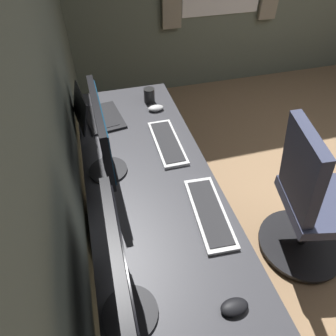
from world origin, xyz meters
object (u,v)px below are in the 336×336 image
Objects in this scene: monitor_secondary at (102,135)px; keyboard_spare at (167,142)px; monitor_primary at (123,279)px; office_chair at (309,205)px; mouse_main at (156,108)px; drawer_pedestal at (153,241)px; laptop_leftmost at (94,114)px; coffee_mug at (149,95)px; keyboard_main at (209,212)px; mouse_spare at (234,307)px.

keyboard_spare is at bearing -69.04° from monitor_secondary.
office_chair is at bearing -68.87° from monitor_primary.
monitor_secondary is 0.66m from mouse_main.
mouse_main is (0.36, -0.02, 0.01)m from keyboard_spare.
drawer_pedestal is 1.94× the size of laptop_leftmost.
monitor_primary reaches higher than coffee_mug.
mouse_spare is at bearing 170.75° from keyboard_main.
monitor_primary is 1.32× the size of laptop_leftmost.
office_chair reaches higher than keyboard_main.
laptop_leftmost is 0.85× the size of keyboard_spare.
monitor_primary is 1.43m from coffee_mug.
coffee_mug is (0.12, 0.02, 0.03)m from mouse_main.
keyboard_spare is 0.36m from mouse_main.
monitor_primary is 0.75m from monitor_secondary.
mouse_main is 0.92× the size of coffee_mug.
monitor_primary is 0.44m from mouse_spare.
keyboard_main is (0.34, -0.43, -0.25)m from monitor_primary.
keyboard_spare is 0.43× the size of office_chair.
laptop_leftmost reaches higher than keyboard_main.
drawer_pedestal is at bearing -144.84° from monitor_secondary.
mouse_main is at bearing -3.21° from keyboard_spare.
monitor_primary is 4.17× the size of coffee_mug.
keyboard_spare is at bearing 58.85° from office_chair.
monitor_primary is 0.60m from keyboard_main.
office_chair is (-0.31, -1.10, -0.51)m from monitor_secondary.
coffee_mug is at bearing -12.56° from drawer_pedestal.
coffee_mug reaches higher than drawer_pedestal.
laptop_leftmost is (0.73, 0.19, 0.43)m from drawer_pedestal.
monitor_secondary is 0.62m from keyboard_main.
drawer_pedestal is 0.69m from monitor_secondary.
drawer_pedestal is 0.87m from laptop_leftmost.
monitor_secondary is at bearing 142.85° from mouse_main.
drawer_pedestal is at bearing 55.48° from keyboard_main.
monitor_primary reaches higher than keyboard_main.
drawer_pedestal is 0.84m from monitor_primary.
drawer_pedestal is 1.47× the size of monitor_primary.
monitor_secondary reaches higher than office_chair.
drawer_pedestal is 0.73m from mouse_spare.
mouse_spare is at bearing -157.65° from monitor_secondary.
mouse_spare is at bearing -163.77° from drawer_pedestal.
office_chair reaches higher than keyboard_spare.
laptop_leftmost reaches higher than coffee_mug.
mouse_spare is 0.11× the size of office_chair.
keyboard_main is at bearing -124.52° from drawer_pedestal.
mouse_main is at bearing -15.71° from drawer_pedestal.
drawer_pedestal is at bearing -165.24° from laptop_leftmost.
drawer_pedestal is 1.34× the size of monitor_secondary.
laptop_leftmost is at bearing 14.76° from drawer_pedestal.
keyboard_main is 4.12× the size of mouse_spare.
drawer_pedestal is at bearing -20.28° from monitor_primary.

